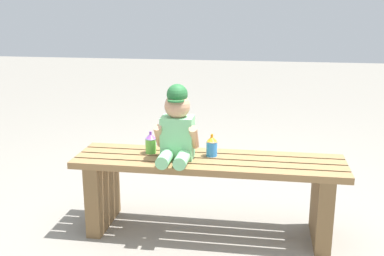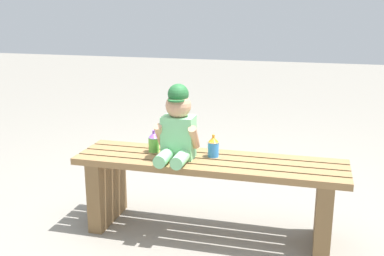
{
  "view_description": "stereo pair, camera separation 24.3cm",
  "coord_description": "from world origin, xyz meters",
  "views": [
    {
      "loc": [
        0.28,
        -2.37,
        1.25
      ],
      "look_at": [
        -0.08,
        -0.05,
        0.61
      ],
      "focal_mm": 43.71,
      "sensor_mm": 36.0,
      "label": 1
    },
    {
      "loc": [
        0.52,
        -2.32,
        1.25
      ],
      "look_at": [
        -0.08,
        -0.05,
        0.61
      ],
      "focal_mm": 43.71,
      "sensor_mm": 36.0,
      "label": 2
    }
  ],
  "objects": [
    {
      "name": "sippy_cup_right",
      "position": [
        0.01,
        0.05,
        0.49
      ],
      "size": [
        0.06,
        0.06,
        0.12
      ],
      "color": "#338CE5",
      "rests_on": "park_bench"
    },
    {
      "name": "sippy_cup_left",
      "position": [
        -0.33,
        0.05,
        0.49
      ],
      "size": [
        0.06,
        0.06,
        0.12
      ],
      "color": "#66CC4C",
      "rests_on": "park_bench"
    },
    {
      "name": "park_bench",
      "position": [
        0.0,
        0.0,
        0.29
      ],
      "size": [
        1.46,
        0.37,
        0.43
      ],
      "color": "olive",
      "rests_on": "ground_plane"
    },
    {
      "name": "ground_plane",
      "position": [
        0.0,
        0.0,
        0.0
      ],
      "size": [
        16.0,
        16.0,
        0.0
      ],
      "primitive_type": "plane",
      "color": "gray"
    },
    {
      "name": "child_figure",
      "position": [
        -0.17,
        -0.04,
        0.61
      ],
      "size": [
        0.23,
        0.27,
        0.4
      ],
      "color": "#7FCC8C",
      "rests_on": "park_bench"
    }
  ]
}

